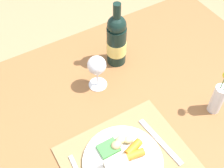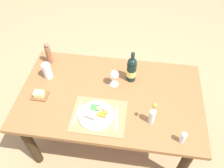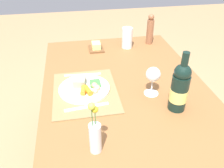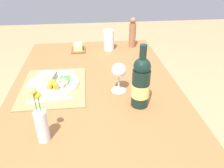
{
  "view_description": "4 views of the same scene",
  "coord_description": "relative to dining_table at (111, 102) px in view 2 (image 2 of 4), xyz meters",
  "views": [
    {
      "loc": [
        -0.33,
        -0.59,
        1.67
      ],
      "look_at": [
        0.04,
        0.05,
        0.76
      ],
      "focal_mm": 48.36,
      "sensor_mm": 36.0,
      "label": 1
    },
    {
      "loc": [
        0.18,
        -1.17,
        2.18
      ],
      "look_at": [
        -0.0,
        0.1,
        0.73
      ],
      "focal_mm": 36.5,
      "sensor_mm": 36.0,
      "label": 2
    },
    {
      "loc": [
        0.97,
        -0.26,
        1.43
      ],
      "look_at": [
        0.03,
        -0.09,
        0.8
      ],
      "focal_mm": 37.53,
      "sensor_mm": 36.0,
      "label": 3
    },
    {
      "loc": [
        1.01,
        -0.03,
        1.32
      ],
      "look_at": [
        -0.01,
        0.09,
        0.73
      ],
      "focal_mm": 36.32,
      "sensor_mm": 36.0,
      "label": 4
    }
  ],
  "objects": [
    {
      "name": "dinner_plate",
      "position": [
        -0.08,
        -0.22,
        0.12
      ],
      "size": [
        0.27,
        0.27,
        0.05
      ],
      "color": "white",
      "rests_on": "placemat"
    },
    {
      "name": "placemat",
      "position": [
        -0.06,
        -0.22,
        0.11
      ],
      "size": [
        0.42,
        0.34,
        0.01
      ],
      "primitive_type": "cube",
      "color": "olive",
      "rests_on": "dining_table"
    },
    {
      "name": "pepper_mill",
      "position": [
        -0.62,
        0.31,
        0.21
      ],
      "size": [
        0.05,
        0.05,
        0.22
      ],
      "color": "#915A3B",
      "rests_on": "dining_table"
    },
    {
      "name": "ground_plane",
      "position": [
        0.0,
        0.0,
        -0.6
      ],
      "size": [
        8.0,
        8.0,
        0.0
      ],
      "primitive_type": "plane",
      "color": "tan"
    },
    {
      "name": "flower_vase",
      "position": [
        0.34,
        -0.21,
        0.19
      ],
      "size": [
        0.05,
        0.05,
        0.23
      ],
      "color": "silver",
      "rests_on": "dining_table"
    },
    {
      "name": "water_tumbler",
      "position": [
        -0.57,
        0.13,
        0.17
      ],
      "size": [
        0.08,
        0.08,
        0.15
      ],
      "color": "silver",
      "rests_on": "dining_table"
    },
    {
      "name": "knife",
      "position": [
        0.08,
        -0.23,
        0.11
      ],
      "size": [
        0.04,
        0.22,
        0.0
      ],
      "primitive_type": "cube",
      "rotation": [
        0.0,
        0.0,
        0.1
      ],
      "color": "silver",
      "rests_on": "placemat"
    },
    {
      "name": "wine_bottle",
      "position": [
        0.15,
        0.2,
        0.22
      ],
      "size": [
        0.08,
        0.08,
        0.3
      ],
      "color": "black",
      "rests_on": "dining_table"
    },
    {
      "name": "butter_dish",
      "position": [
        -0.57,
        -0.1,
        0.13
      ],
      "size": [
        0.13,
        0.1,
        0.05
      ],
      "color": "brown",
      "rests_on": "dining_table"
    },
    {
      "name": "fork",
      "position": [
        -0.23,
        -0.22,
        0.11
      ],
      "size": [
        0.03,
        0.22,
        0.0
      ],
      "primitive_type": "cube",
      "rotation": [
        0.0,
        0.0,
        -0.06
      ],
      "color": "silver",
      "rests_on": "placemat"
    },
    {
      "name": "salt_shaker",
      "position": [
        0.56,
        -0.35,
        0.15
      ],
      "size": [
        0.04,
        0.04,
        0.1
      ],
      "primitive_type": "cylinder",
      "color": "white",
      "rests_on": "dining_table"
    },
    {
      "name": "wine_glass",
      "position": [
        0.02,
        0.12,
        0.22
      ],
      "size": [
        0.08,
        0.08,
        0.16
      ],
      "color": "white",
      "rests_on": "dining_table"
    },
    {
      "name": "dining_table",
      "position": [
        0.0,
        0.0,
        0.0
      ],
      "size": [
        1.51,
        0.9,
        0.7
      ],
      "color": "brown",
      "rests_on": "ground_plane"
    }
  ]
}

